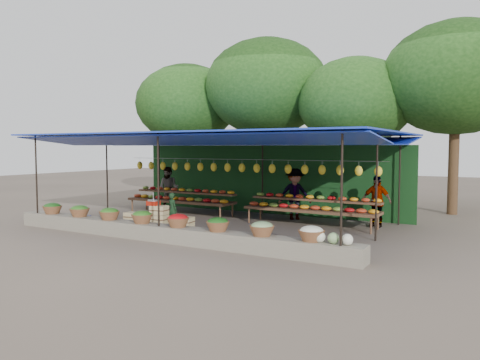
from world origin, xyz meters
The scene contains 16 objects.
ground centered at (0.00, 0.00, 0.00)m, with size 60.00×60.00×0.00m, color brown.
stone_curb centered at (0.00, -2.75, 0.20)m, with size 10.60×0.55×0.40m, color #706759.
stall_canopy centered at (0.00, 0.06, 2.68)m, with size 10.80×6.60×2.82m.
produce_baskets centered at (-0.10, -2.75, 0.56)m, with size 8.98×0.58×0.34m.
netting_backdrop centered at (0.00, 3.15, 1.25)m, with size 10.60×0.06×2.50m, color #19461B.
tree_row centered at (0.50, 6.09, 4.70)m, with size 16.51×5.50×7.12m.
fruit_table_left centered at (-2.49, 1.35, 0.61)m, with size 4.21×0.95×0.93m.
fruit_table_right centered at (2.51, 1.35, 0.61)m, with size 4.21×0.95×0.93m.
crate_counter centered at (-0.86, -1.88, 0.31)m, with size 2.39×0.39×0.77m.
weighing_scale centered at (-1.04, -1.88, 0.85)m, with size 0.33×0.33×0.35m.
vendor_seated centered at (-1.17, -0.84, 0.52)m, with size 0.38×0.25×1.03m, color #17341A.
customer_left centered at (-3.72, 2.17, 0.83)m, with size 0.81×0.63×1.67m, color slate.
customer_mid centered at (1.54, 2.29, 0.86)m, with size 1.11×0.64×1.72m, color slate.
customer_right centered at (4.27, 2.20, 0.79)m, with size 0.92×0.38×1.57m, color slate.
blue_crate_front centered at (-5.12, -2.55, 0.14)m, with size 0.48×0.35×0.29m, color navy.
blue_crate_back centered at (-3.97, -1.88, 0.13)m, with size 0.44×0.31×0.26m, color navy.
Camera 1 is at (7.74, -12.15, 2.42)m, focal length 35.00 mm.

